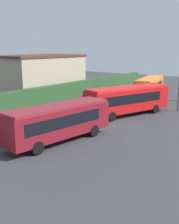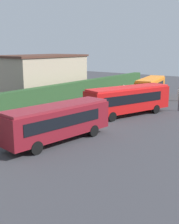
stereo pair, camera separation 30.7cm
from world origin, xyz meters
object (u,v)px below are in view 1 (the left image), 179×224
bus_maroon (59,121)px  traffic_cone (133,89)px  bus_red (128,99)px  bus_orange (149,86)px  person_center (178,94)px  person_left (122,90)px

bus_maroon → traffic_cone: (28.41, 7.74, -1.45)m
bus_red → bus_orange: size_ratio=1.11×
bus_orange → person_center: (0.33, -4.24, -0.73)m
bus_orange → person_left: 4.44m
bus_red → person_left: bus_red is taller
person_left → bus_maroon: bearing=161.4°
bus_maroon → bus_orange: size_ratio=1.02×
bus_orange → traffic_cone: bearing=33.9°
traffic_cone → bus_maroon: bearing=-164.8°
person_center → bus_maroon: bearing=171.6°
bus_orange → traffic_cone: bus_orange is taller
bus_maroon → person_left: size_ratio=5.77×
bus_maroon → bus_orange: bearing=14.1°
traffic_cone → bus_orange: bearing=-135.4°
bus_maroon → bus_red: size_ratio=0.92×
bus_maroon → person_left: 23.72m
person_left → person_center: (0.62, -8.59, 0.13)m
bus_maroon → person_center: 23.42m
bus_orange → traffic_cone: (5.40, 5.32, -1.45)m
bus_red → person_center: bus_red is taller
bus_red → traffic_cone: bus_red is taller
bus_orange → bus_red: bearing=-178.2°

